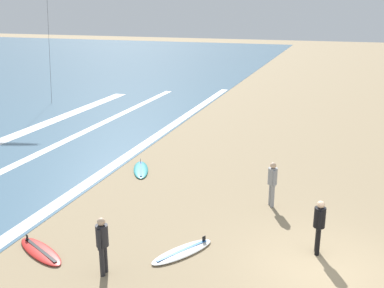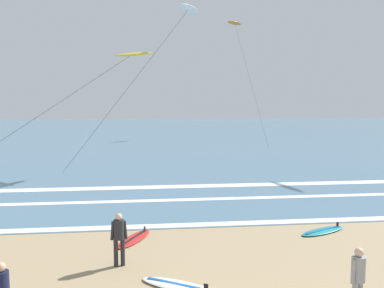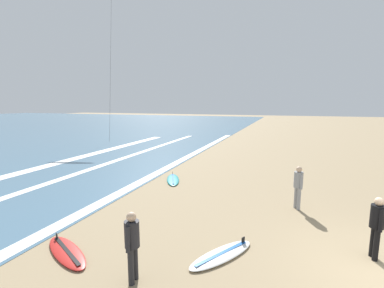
# 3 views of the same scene
# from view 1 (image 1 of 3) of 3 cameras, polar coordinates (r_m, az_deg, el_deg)

# --- Properties ---
(ground_plane) EXTENTS (160.00, 160.00, 0.00)m
(ground_plane) POSITION_cam_1_polar(r_m,az_deg,el_deg) (13.17, 16.03, -14.51)
(ground_plane) COLOR #9E8763
(wave_foam_shoreline) EXTENTS (51.43, 0.54, 0.01)m
(wave_foam_shoreline) POSITION_cam_1_polar(r_m,az_deg,el_deg) (15.41, -20.93, -10.07)
(wave_foam_shoreline) COLOR white
(wave_foam_shoreline) RESTS_ON ocean_surface
(surfer_foreground_main) EXTENTS (0.51, 0.32, 1.60)m
(surfer_foreground_main) POSITION_cam_1_polar(r_m,az_deg,el_deg) (13.31, 15.58, -9.40)
(surfer_foreground_main) COLOR black
(surfer_foreground_main) RESTS_ON ground
(surfer_left_near) EXTENTS (0.51, 0.32, 1.60)m
(surfer_left_near) POSITION_cam_1_polar(r_m,az_deg,el_deg) (12.15, -11.12, -11.76)
(surfer_left_near) COLOR #232328
(surfer_left_near) RESTS_ON ground
(surfer_right_near) EXTENTS (0.49, 0.32, 1.60)m
(surfer_right_near) POSITION_cam_1_polar(r_m,az_deg,el_deg) (15.96, 9.99, -4.47)
(surfer_right_near) COLOR gray
(surfer_right_near) RESTS_ON ground
(surfboard_foreground_flat) EXTENTS (2.16, 1.43, 0.25)m
(surfboard_foreground_flat) POSITION_cam_1_polar(r_m,az_deg,el_deg) (19.45, -6.40, -3.19)
(surfboard_foreground_flat) COLOR teal
(surfboard_foreground_flat) RESTS_ON ground
(surfboard_right_spare) EXTENTS (1.50, 2.14, 0.25)m
(surfboard_right_spare) POSITION_cam_1_polar(r_m,az_deg,el_deg) (13.97, -18.37, -12.57)
(surfboard_right_spare) COLOR red
(surfboard_right_spare) RESTS_ON ground
(surfboard_near_water) EXTENTS (2.11, 1.61, 0.25)m
(surfboard_near_water) POSITION_cam_1_polar(r_m,az_deg,el_deg) (13.27, -1.22, -13.28)
(surfboard_near_water) COLOR silver
(surfboard_near_water) RESTS_ON ground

